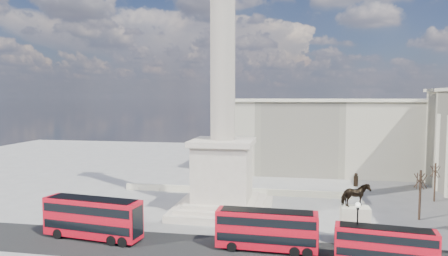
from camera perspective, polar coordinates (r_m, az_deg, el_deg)
ground at (r=56.01m, az=-1.12°, el=-13.25°), size 180.00×180.00×0.00m
asphalt_road at (r=45.95m, az=2.74°, el=-17.31°), size 120.00×9.00×0.01m
nelsons_column at (r=58.41m, az=-0.18°, el=0.42°), size 14.00×14.00×49.85m
balustrade_wall at (r=71.06m, az=1.43°, el=-8.96°), size 40.00×0.60×1.10m
building_northeast at (r=93.22m, az=15.99°, el=-1.07°), size 51.00×17.00×16.60m
red_bus_a at (r=51.40m, az=-18.18°, el=-12.08°), size 12.48×4.38×4.95m
red_bus_b at (r=45.83m, az=6.19°, el=-14.23°), size 11.24×2.94×4.53m
red_bus_c at (r=44.94m, az=22.08°, el=-15.33°), size 9.95×3.35×3.96m
victorian_lamp at (r=44.55m, az=18.51°, el=-13.24°), size 0.53×0.53×6.24m
equestrian_statue at (r=49.58m, az=18.19°, el=-12.32°), size 4.02×3.02×8.37m
bare_tree_mid at (r=61.74m, az=26.27°, el=-6.53°), size 1.93×1.93×7.31m
bare_tree_far at (r=73.60m, az=27.96°, el=-5.28°), size 1.63×1.63×6.66m
pedestrian_walking at (r=50.14m, az=24.54°, el=-14.87°), size 0.61×0.44×1.56m
pedestrian_crossing at (r=50.08m, az=12.15°, el=-14.57°), size 0.71×1.01×1.59m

